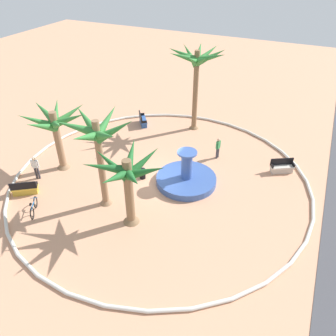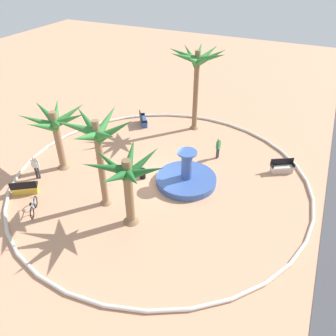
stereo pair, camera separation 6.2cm
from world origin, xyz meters
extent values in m
plane|color=tan|center=(0.00, 0.00, 0.00)|extent=(80.00, 80.00, 0.00)
torus|color=silver|center=(0.00, 0.00, 0.10)|extent=(19.57, 19.57, 0.20)
cylinder|color=#38569E|center=(-0.38, 1.71, 0.23)|extent=(3.95, 3.95, 0.45)
cylinder|color=#19567F|center=(-0.38, 1.71, 0.19)|extent=(3.48, 3.48, 0.34)
cylinder|color=#38569E|center=(-0.38, 1.71, 1.37)|extent=(0.71, 0.71, 1.84)
cylinder|color=#3D5FAD|center=(-0.38, 1.71, 2.35)|extent=(1.26, 1.26, 0.12)
cylinder|color=#8E6B4C|center=(3.57, -1.95, 2.79)|extent=(0.40, 0.40, 5.58)
cone|color=#8E6B4C|center=(3.57, -1.95, 0.25)|extent=(0.75, 0.75, 0.50)
cone|color=#337F38|center=(4.59, -1.87, 5.12)|extent=(2.32, 0.73, 1.42)
cone|color=#337F38|center=(4.08, -1.05, 5.14)|extent=(1.61, 2.27, 1.39)
cone|color=#337F38|center=(3.15, -1.06, 5.03)|extent=(1.45, 2.26, 1.59)
cone|color=#337F38|center=(2.54, -1.97, 5.11)|extent=(2.28, 0.60, 1.45)
cone|color=#337F38|center=(3.08, -2.89, 5.20)|extent=(1.56, 2.30, 1.28)
cone|color=#337F38|center=(4.03, -2.91, 5.22)|extent=(1.51, 2.32, 1.25)
cylinder|color=brown|center=(4.32, 0.25, 2.09)|extent=(0.50, 0.50, 4.18)
cone|color=brown|center=(4.32, 0.25, 0.25)|extent=(0.94, 0.94, 0.50)
cone|color=#1E6028|center=(5.37, 0.23, 3.79)|extent=(2.31, 0.60, 1.31)
cone|color=#1E6028|center=(5.06, 1.00, 3.78)|extent=(2.02, 2.02, 1.32)
cone|color=#1E6028|center=(4.20, 1.27, 3.71)|extent=(0.82, 2.32, 1.44)
cone|color=#1E6028|center=(3.42, 0.71, 3.68)|extent=(2.27, 1.53, 1.49)
cone|color=#1E6028|center=(3.31, -0.09, 3.81)|extent=(2.36, 1.27, 1.26)
cone|color=#1E6028|center=(4.23, -0.72, 3.62)|extent=(0.75, 2.27, 1.60)
cone|color=#1E6028|center=(4.92, -0.64, 3.87)|extent=(1.76, 2.23, 1.15)
cylinder|color=#8E6B4C|center=(1.58, -6.81, 2.13)|extent=(0.48, 0.48, 4.26)
cone|color=#8E6B4C|center=(1.58, -6.81, 0.25)|extent=(0.92, 0.92, 0.50)
cone|color=#337F38|center=(2.57, -6.93, 3.69)|extent=(2.33, 0.84, 1.62)
cone|color=#337F38|center=(2.23, -5.97, 3.82)|extent=(1.87, 2.19, 1.39)
cone|color=#337F38|center=(1.28, -5.78, 3.83)|extent=(1.19, 2.40, 1.37)
cone|color=#337F38|center=(0.66, -6.28, 3.81)|extent=(2.30, 1.64, 1.41)
cone|color=#337F38|center=(0.70, -7.35, 3.76)|extent=(2.27, 1.68, 1.50)
cone|color=#337F38|center=(1.20, -7.85, 3.96)|extent=(1.33, 2.41, 1.14)
cone|color=#337F38|center=(2.21, -7.62, 3.76)|extent=(1.86, 2.17, 1.50)
cylinder|color=brown|center=(-7.76, -0.61, 3.25)|extent=(0.41, 0.41, 6.49)
cone|color=brown|center=(-7.76, -0.61, 0.25)|extent=(0.78, 0.78, 0.50)
cone|color=#337F38|center=(-6.70, -0.52, 6.02)|extent=(2.39, 0.74, 1.45)
cone|color=#337F38|center=(-6.90, 0.03, 6.04)|extent=(2.23, 1.85, 1.43)
cone|color=#337F38|center=(-7.65, 0.49, 6.12)|extent=(0.79, 2.43, 1.28)
cone|color=#337F38|center=(-8.29, 0.31, 6.02)|extent=(1.66, 2.32, 1.46)
cone|color=#337F38|center=(-8.73, -0.15, 6.05)|extent=(2.38, 1.51, 1.41)
cone|color=#337F38|center=(-8.83, -0.85, 6.09)|extent=(2.44, 1.07, 1.32)
cone|color=#337F38|center=(-8.37, -1.42, 5.91)|extent=(1.83, 2.17, 1.64)
cone|color=#337F38|center=(-7.58, -1.70, 6.13)|extent=(0.93, 2.45, 1.26)
cone|color=#337F38|center=(-6.97, -1.38, 6.11)|extent=(2.09, 2.07, 1.28)
cube|color=beige|center=(-4.24, 7.22, 0.45)|extent=(1.24, 1.63, 0.12)
cube|color=black|center=(-4.42, 7.11, 0.75)|extent=(0.88, 1.42, 0.50)
cube|color=#B6ADA0|center=(-4.24, 7.22, 0.20)|extent=(1.14, 1.50, 0.39)
cube|color=black|center=(-4.62, 7.87, 0.59)|extent=(0.43, 0.30, 0.24)
cube|color=black|center=(-3.86, 6.57, 0.59)|extent=(0.43, 0.30, 0.24)
cube|color=gold|center=(4.91, -7.08, 0.45)|extent=(1.32, 1.60, 0.12)
cube|color=black|center=(5.08, -6.96, 0.75)|extent=(0.98, 1.36, 0.50)
cube|color=gold|center=(4.91, -7.08, 0.20)|extent=(1.22, 1.47, 0.39)
cube|color=black|center=(5.34, -7.69, 0.59)|extent=(0.42, 0.32, 0.24)
cube|color=black|center=(4.48, -6.46, 0.59)|extent=(0.42, 0.32, 0.24)
cube|color=#335BA8|center=(-6.59, -4.83, 0.45)|extent=(1.59, 1.35, 0.12)
cube|color=black|center=(-6.46, -5.00, 0.75)|extent=(1.34, 1.01, 0.50)
cube|color=#2B4E8F|center=(-6.59, -4.83, 0.20)|extent=(1.46, 1.24, 0.39)
cube|color=black|center=(-7.19, -5.28, 0.59)|extent=(0.33, 0.41, 0.24)
cube|color=black|center=(-5.98, -4.39, 0.59)|extent=(0.33, 0.41, 0.24)
cylinder|color=black|center=(0.37, -1.15, 0.35)|extent=(0.40, 0.40, 0.70)
torus|color=#4C4C51|center=(0.37, -1.15, 0.70)|extent=(0.46, 0.46, 0.06)
torus|color=black|center=(5.62, -5.57, 0.36)|extent=(0.64, 0.44, 0.72)
torus|color=black|center=(6.46, -5.03, 0.36)|extent=(0.64, 0.44, 0.72)
cylinder|color=#1E66B2|center=(6.04, -5.30, 0.59)|extent=(0.83, 0.55, 0.05)
cylinder|color=#1E66B2|center=(6.33, -5.11, 0.74)|extent=(0.04, 0.04, 0.30)
cube|color=black|center=(6.33, -5.11, 0.91)|extent=(0.22, 0.19, 0.06)
cylinder|color=#1E66B2|center=(5.66, -5.54, 0.73)|extent=(0.26, 0.39, 0.03)
cylinder|color=#33333D|center=(3.36, -7.60, 0.44)|extent=(0.14, 0.14, 0.89)
cylinder|color=#33333D|center=(3.30, -7.43, 0.44)|extent=(0.14, 0.14, 0.89)
cube|color=white|center=(3.33, -7.51, 1.17)|extent=(0.31, 0.39, 0.56)
sphere|color=beige|center=(3.33, -7.51, 1.57)|extent=(0.22, 0.22, 0.22)
cylinder|color=white|center=(3.41, -7.72, 1.17)|extent=(0.09, 0.09, 0.53)
cylinder|color=white|center=(3.25, -7.31, 1.17)|extent=(0.09, 0.09, 0.53)
cylinder|color=#33333D|center=(-4.25, 2.65, 0.41)|extent=(0.14, 0.14, 0.83)
cylinder|color=#33333D|center=(-4.07, 2.61, 0.41)|extent=(0.14, 0.14, 0.83)
cube|color=#338C4C|center=(-4.16, 2.63, 1.11)|extent=(0.38, 0.27, 0.56)
sphere|color=tan|center=(-4.16, 2.63, 1.51)|extent=(0.22, 0.22, 0.22)
cylinder|color=#338C4C|center=(-4.38, 2.68, 1.11)|extent=(0.09, 0.09, 0.53)
cylinder|color=#338C4C|center=(-3.95, 2.57, 1.11)|extent=(0.09, 0.09, 0.53)
camera|label=1|loc=(16.11, 7.99, 13.37)|focal=35.69mm
camera|label=2|loc=(16.08, 8.05, 13.37)|focal=35.69mm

